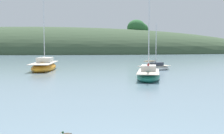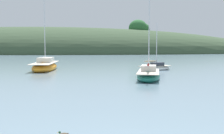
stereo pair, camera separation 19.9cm
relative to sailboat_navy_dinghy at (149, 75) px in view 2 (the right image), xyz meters
The scene contains 4 objects.
far_shoreline_hill 74.29m from the sailboat_navy_dinghy, 112.50° to the left, with size 150.00×36.00×20.90m.
sailboat_navy_dinghy is the anchor object (origin of this frame).
sailboat_black_sloop 9.01m from the sailboat_navy_dinghy, 77.12° to the left, with size 4.72×3.44×5.96m.
sailboat_red_portside 14.92m from the sailboat_navy_dinghy, 141.84° to the left, with size 2.68×7.81×10.62m.
Camera 2 is at (-0.35, -7.29, 3.53)m, focal length 47.62 mm.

